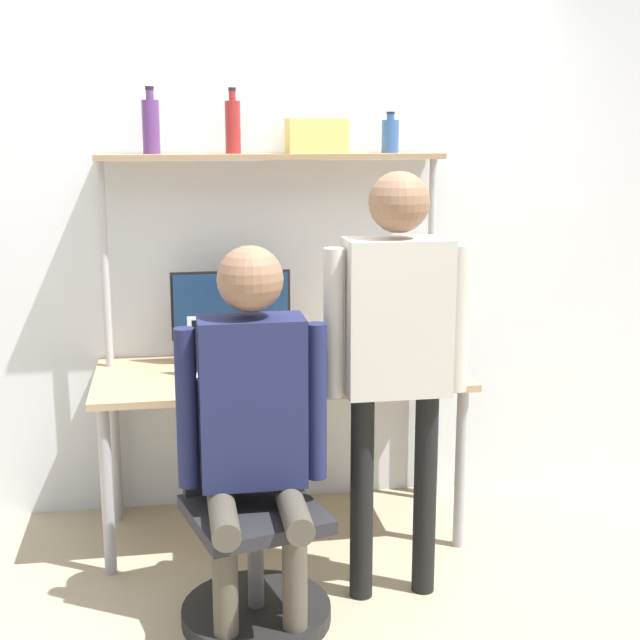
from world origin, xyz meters
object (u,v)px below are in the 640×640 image
Objects in this scene: laptop at (227,362)px; bottle_blue at (390,135)px; monitor at (231,312)px; person_seated at (253,409)px; cell_phone at (282,376)px; person_standing at (397,333)px; bottle_purple at (151,125)px; office_chair at (252,548)px; bottle_red at (233,126)px; storage_box at (316,136)px.

laptop is 1.76× the size of bottle_blue.
monitor is 0.97m from person_seated.
laptop is at bearing 174.20° from cell_phone.
bottle_blue reaches higher than person_standing.
laptop is at bearing -46.40° from bottle_purple.
person_seated is at bearing -167.95° from person_standing.
person_seated is 7.70× the size of bottle_blue.
bottle_red is (0.03, 0.95, 1.55)m from office_chair.
monitor is 0.83m from bottle_red.
person_standing is (0.60, -0.57, 0.23)m from laptop.
person_seated is 4.97× the size of bottle_red.
bottle_purple is (-0.32, 0.95, 1.55)m from office_chair.
person_standing is (0.56, 0.07, 0.79)m from office_chair.
laptop is 0.86m from person_standing.
bottle_blue is at bearing 78.23° from person_standing.
office_chair reaches higher than cell_phone.
bottle_blue reaches higher than laptop.
monitor is 0.90m from bottle_purple.
bottle_red reaches higher than office_chair.
laptop is 1.27m from bottle_blue.
cell_phone is 0.57× the size of storage_box.
bottle_red is at bearing 117.27° from cell_phone.
storage_box is (0.37, 0.00, -0.04)m from bottle_red.
bottle_purple is at bearing -180.00° from bottle_blue.
bottle_blue is 0.65× the size of bottle_red.
person_standing is at bearing -44.45° from bottle_purple.
person_seated is 0.61m from person_standing.
storage_box reaches higher than person_standing.
bottle_purple reaches higher than office_chair.
monitor is 3.62× the size of cell_phone.
bottle_blue reaches higher than monitor.
bottle_purple is at bearing 180.00° from storage_box.
bottle_red reaches higher than monitor.
storage_box is (0.44, 0.30, 0.95)m from laptop.
cell_phone is 1.20m from bottle_blue.
bottle_red is at bearing 180.00° from storage_box.
cell_phone is 1.23m from bottle_purple.
office_chair is (0.04, -0.65, -0.55)m from laptop.
bottle_purple is at bearing 173.69° from monitor.
bottle_red is (0.02, 0.99, 0.99)m from person_seated.
bottle_red is (-0.17, 0.32, 1.06)m from cell_phone.
laptop is 0.19× the size of person_standing.
office_chair is at bearing 103.27° from person_seated.
storage_box is (0.73, 0.00, -0.05)m from bottle_purple.
person_standing reaches higher than monitor.
bottle_blue is at bearing 30.66° from cell_phone.
monitor reaches higher than cell_phone.
person_seated reaches higher than laptop.
bottle_red is at bearing -180.00° from bottle_blue.
storage_box reaches higher than laptop.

